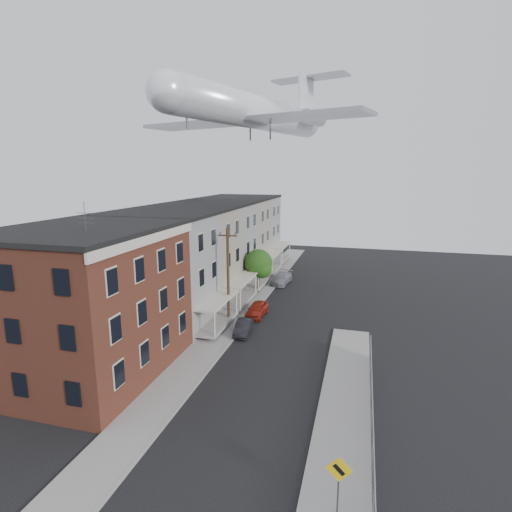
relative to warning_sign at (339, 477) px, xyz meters
The scene contains 19 objects.
ground 6.00m from the warning_sign, 169.62° to the left, with size 120.00×120.00×0.00m, color black.
sidewalk_left 27.44m from the warning_sign, 113.92° to the left, with size 3.00×62.00×0.12m, color gray.
sidewalk_right 7.26m from the warning_sign, 90.82° to the left, with size 3.00×26.00×0.12m, color gray.
curb_left 26.88m from the warning_sign, 111.09° to the left, with size 0.15×62.00×0.14m, color gray.
curb_right 7.42m from the warning_sign, 102.44° to the left, with size 0.15×26.00×0.14m, color gray.
corner_building 19.62m from the warning_sign, 155.48° to the left, with size 10.31×12.30×12.15m.
row_house_a 25.02m from the warning_sign, 135.06° to the left, with size 11.98×7.00×10.30m.
row_house_b 30.34m from the warning_sign, 125.60° to the left, with size 11.98×7.00×10.30m.
row_house_c 36.23m from the warning_sign, 119.12° to the left, with size 11.98×7.00×10.30m.
row_house_d 42.46m from the warning_sign, 114.51° to the left, with size 11.98×7.00×10.30m.
row_house_e 48.90m from the warning_sign, 111.09° to the left, with size 11.98×7.00×10.30m.
chainlink_fence 6.25m from the warning_sign, 76.92° to the left, with size 0.06×18.06×1.90m.
warning_sign is the anchor object (origin of this frame).
utility_pole 22.25m from the warning_sign, 120.48° to the left, with size 1.80×0.26×9.00m.
street_tree 30.96m from the warning_sign, 110.58° to the left, with size 3.22×3.20×5.20m.
car_near 23.57m from the warning_sign, 113.01° to the left, with size 1.61×4.00×1.36m, color maroon.
car_mid 19.52m from the warning_sign, 118.19° to the left, with size 1.25×3.59×1.18m, color black.
car_far 34.95m from the warning_sign, 105.27° to the left, with size 1.91×4.71×1.37m, color gray.
airplane 35.93m from the warning_sign, 110.84° to the left, with size 25.67×29.37×8.50m.
Camera 1 is at (6.01, -15.17, 13.82)m, focal length 28.00 mm.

